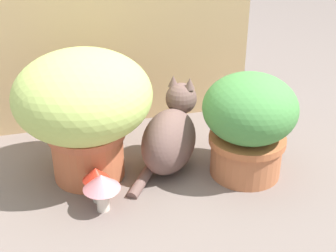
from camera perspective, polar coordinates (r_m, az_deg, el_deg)
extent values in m
plane|color=#70625C|center=(1.51, -6.22, -7.96)|extent=(6.00, 6.00, 0.00)
cube|color=tan|center=(1.78, -8.18, 14.33)|extent=(1.19, 0.03, 0.95)
cylinder|color=#C2643E|center=(1.56, -9.94, -3.28)|extent=(0.24, 0.24, 0.18)
cylinder|color=#BE6040|center=(1.52, -10.17, -0.82)|extent=(0.26, 0.26, 0.02)
ellipsoid|color=#B3CA65|center=(1.46, -10.60, 3.79)|extent=(0.44, 0.44, 0.29)
cylinder|color=#B56741|center=(1.58, 9.70, -3.54)|extent=(0.24, 0.24, 0.14)
cylinder|color=#B9653C|center=(1.55, 9.88, -1.63)|extent=(0.26, 0.26, 0.02)
ellipsoid|color=#498B43|center=(1.49, 10.22, 2.20)|extent=(0.31, 0.31, 0.23)
ellipsoid|color=brown|center=(1.55, 0.13, -1.96)|extent=(0.29, 0.31, 0.22)
ellipsoid|color=gray|center=(1.64, 1.44, -0.75)|extent=(0.12, 0.12, 0.11)
sphere|color=brown|center=(1.59, 1.66, 3.47)|extent=(0.15, 0.15, 0.11)
cone|color=brown|center=(1.58, 0.66, 5.67)|extent=(0.05, 0.05, 0.04)
cone|color=brown|center=(1.56, 2.73, 5.35)|extent=(0.05, 0.05, 0.04)
cylinder|color=brown|center=(1.52, -3.07, -6.54)|extent=(0.14, 0.17, 0.07)
cylinder|color=silver|center=(1.41, -8.16, -9.02)|extent=(0.04, 0.04, 0.08)
cone|color=pink|center=(1.38, -8.34, -6.90)|extent=(0.11, 0.11, 0.05)
cylinder|color=silver|center=(1.45, -8.86, -7.96)|extent=(0.03, 0.03, 0.08)
cone|color=red|center=(1.42, -9.04, -5.92)|extent=(0.08, 0.08, 0.04)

